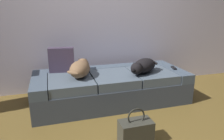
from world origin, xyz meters
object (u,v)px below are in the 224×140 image
(tv_remote, at_px, (174,68))
(dog_tan, at_px, (80,68))
(throw_pillow, at_px, (62,60))
(handbag, at_px, (136,132))
(dog_dark, at_px, (143,66))
(couch, at_px, (111,87))

(tv_remote, bearing_deg, dog_tan, -166.58)
(throw_pillow, relative_size, handbag, 0.90)
(dog_tan, relative_size, dog_dark, 1.12)
(tv_remote, height_order, handbag, tv_remote)
(dog_tan, bearing_deg, throw_pillow, 130.09)
(throw_pillow, bearing_deg, dog_dark, -20.06)
(throw_pillow, bearing_deg, tv_remote, -11.30)
(couch, relative_size, dog_tan, 3.58)
(tv_remote, bearing_deg, handbag, -120.78)
(couch, bearing_deg, dog_dark, -19.87)
(tv_remote, bearing_deg, dog_dark, -156.73)
(dog_tan, height_order, handbag, dog_tan)
(dog_tan, relative_size, throw_pillow, 1.73)
(tv_remote, bearing_deg, throw_pillow, -175.54)
(couch, relative_size, handbag, 5.55)
(dog_dark, bearing_deg, tv_remote, 7.50)
(dog_dark, height_order, throw_pillow, throw_pillow)
(throw_pillow, distance_m, handbag, 1.47)
(throw_pillow, bearing_deg, dog_tan, -49.91)
(dog_tan, bearing_deg, tv_remote, -2.35)
(dog_dark, bearing_deg, throw_pillow, 159.94)
(dog_dark, distance_m, handbag, 1.07)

